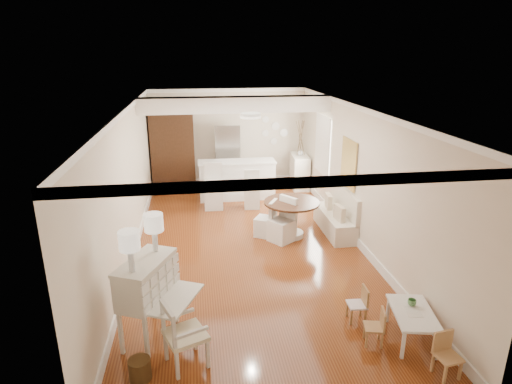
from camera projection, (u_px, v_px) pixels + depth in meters
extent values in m
plane|color=brown|center=(248.00, 247.00, 8.73)|extent=(9.00, 9.00, 0.00)
cube|color=white|center=(247.00, 109.00, 7.85)|extent=(4.50, 9.00, 0.04)
cube|color=beige|center=(228.00, 137.00, 12.51)|extent=(4.50, 0.04, 2.80)
cube|color=beige|center=(306.00, 318.00, 4.06)|extent=(4.50, 0.04, 2.80)
cube|color=beige|center=(128.00, 187.00, 7.98)|extent=(0.04, 9.00, 2.80)
cube|color=beige|center=(358.00, 177.00, 8.59)|extent=(0.04, 9.00, 2.80)
cube|color=white|center=(235.00, 105.00, 9.97)|extent=(4.50, 0.45, 0.36)
cube|color=tan|center=(348.00, 164.00, 9.01)|extent=(0.04, 0.84, 1.04)
cube|color=white|center=(323.00, 145.00, 10.80)|extent=(0.04, 1.10, 1.40)
cylinder|color=#381E11|center=(186.00, 123.00, 12.19)|extent=(0.30, 0.03, 0.30)
cylinder|color=white|center=(251.00, 116.00, 7.39)|extent=(0.36, 0.36, 0.08)
cube|color=white|center=(148.00, 300.00, 5.82)|extent=(1.24, 1.25, 1.19)
cube|color=beige|center=(185.00, 334.00, 5.35)|extent=(0.68, 0.68, 0.90)
cylinder|color=#4C3317|center=(140.00, 369.00, 5.20)|extent=(0.28, 0.28, 0.27)
cube|color=silver|center=(411.00, 326.00, 5.88)|extent=(0.69, 0.97, 0.44)
cube|color=#AB7E4D|center=(374.00, 327.00, 5.79)|extent=(0.31, 0.31, 0.53)
cube|color=#9D7647|center=(357.00, 304.00, 6.29)|extent=(0.28, 0.28, 0.55)
cube|color=tan|center=(448.00, 356.00, 5.19)|extent=(0.32, 0.32, 0.58)
cube|color=silver|center=(335.00, 211.00, 9.32)|extent=(0.52, 1.60, 0.98)
cylinder|color=#4A2918|center=(291.00, 219.00, 9.12)|extent=(1.29, 1.29, 0.80)
cube|color=white|center=(282.00, 220.00, 8.88)|extent=(0.64, 0.63, 0.94)
cube|color=white|center=(265.00, 218.00, 9.16)|extent=(0.54, 0.54, 0.82)
cube|color=white|center=(237.00, 180.00, 11.49)|extent=(2.05, 0.65, 1.03)
cube|color=white|center=(213.00, 187.00, 10.72)|extent=(0.47, 0.47, 1.14)
cube|color=white|center=(252.00, 190.00, 10.80)|extent=(0.42, 0.42, 0.96)
cube|color=#381E11|center=(173.00, 150.00, 12.08)|extent=(1.20, 0.60, 2.30)
imported|color=silver|center=(240.00, 156.00, 12.38)|extent=(0.75, 0.65, 1.80)
cube|color=white|center=(299.00, 171.00, 12.43)|extent=(0.52, 1.03, 0.96)
imported|color=#568F53|center=(412.00, 302.00, 5.94)|extent=(0.15, 0.15, 0.09)
imported|color=white|center=(300.00, 152.00, 12.26)|extent=(0.21, 0.21, 0.17)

